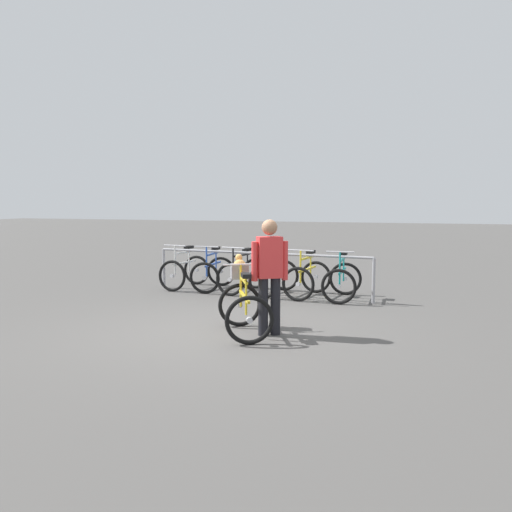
{
  "coord_description": "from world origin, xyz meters",
  "views": [
    {
      "loc": [
        2.79,
        -6.91,
        1.89
      ],
      "look_at": [
        0.22,
        1.05,
        1.0
      ],
      "focal_mm": 36.14,
      "sensor_mm": 36.0,
      "label": 1
    }
  ],
  "objects_px": {
    "racked_bike_yellow": "(307,278)",
    "racked_bike_teal": "(342,281)",
    "racked_bike_blue": "(213,273)",
    "racked_bike_red": "(274,277)",
    "racked_bike_black": "(243,275)",
    "featured_bicycle": "(243,300)",
    "person_with_featured_bike": "(269,272)",
    "racked_bike_white": "(185,271)"
  },
  "relations": [
    {
      "from": "featured_bicycle",
      "to": "racked_bike_teal",
      "type": "bearing_deg",
      "value": 71.94
    },
    {
      "from": "racked_bike_black",
      "to": "racked_bike_yellow",
      "type": "distance_m",
      "value": 1.4
    },
    {
      "from": "racked_bike_white",
      "to": "person_with_featured_bike",
      "type": "relative_size",
      "value": 0.72
    },
    {
      "from": "racked_bike_white",
      "to": "racked_bike_blue",
      "type": "height_order",
      "value": "same"
    },
    {
      "from": "racked_bike_blue",
      "to": "racked_bike_teal",
      "type": "relative_size",
      "value": 1.03
    },
    {
      "from": "racked_bike_white",
      "to": "racked_bike_teal",
      "type": "bearing_deg",
      "value": -4.83
    },
    {
      "from": "racked_bike_teal",
      "to": "person_with_featured_bike",
      "type": "height_order",
      "value": "person_with_featured_bike"
    },
    {
      "from": "racked_bike_yellow",
      "to": "racked_bike_teal",
      "type": "relative_size",
      "value": 1.07
    },
    {
      "from": "racked_bike_white",
      "to": "racked_bike_red",
      "type": "distance_m",
      "value": 2.1
    },
    {
      "from": "racked_bike_yellow",
      "to": "racked_bike_teal",
      "type": "bearing_deg",
      "value": -4.83
    },
    {
      "from": "racked_bike_black",
      "to": "racked_bike_red",
      "type": "distance_m",
      "value": 0.7
    },
    {
      "from": "racked_bike_yellow",
      "to": "featured_bicycle",
      "type": "relative_size",
      "value": 0.95
    },
    {
      "from": "racked_bike_yellow",
      "to": "person_with_featured_bike",
      "type": "bearing_deg",
      "value": -87.84
    },
    {
      "from": "racked_bike_red",
      "to": "person_with_featured_bike",
      "type": "xyz_separation_m",
      "value": [
        0.81,
        -3.11,
        0.54
      ]
    },
    {
      "from": "person_with_featured_bike",
      "to": "racked_bike_red",
      "type": "bearing_deg",
      "value": 104.66
    },
    {
      "from": "racked_bike_black",
      "to": "racked_bike_yellow",
      "type": "relative_size",
      "value": 1.0
    },
    {
      "from": "racked_bike_teal",
      "to": "person_with_featured_bike",
      "type": "relative_size",
      "value": 0.68
    },
    {
      "from": "racked_bike_blue",
      "to": "racked_bike_teal",
      "type": "distance_m",
      "value": 2.8
    },
    {
      "from": "racked_bike_teal",
      "to": "racked_bike_blue",
      "type": "bearing_deg",
      "value": 175.17
    },
    {
      "from": "racked_bike_white",
      "to": "racked_bike_blue",
      "type": "relative_size",
      "value": 1.03
    },
    {
      "from": "racked_bike_blue",
      "to": "featured_bicycle",
      "type": "relative_size",
      "value": 0.91
    },
    {
      "from": "racked_bike_red",
      "to": "racked_bike_teal",
      "type": "height_order",
      "value": "same"
    },
    {
      "from": "racked_bike_blue",
      "to": "person_with_featured_bike",
      "type": "height_order",
      "value": "person_with_featured_bike"
    },
    {
      "from": "person_with_featured_bike",
      "to": "racked_bike_teal",
      "type": "bearing_deg",
      "value": 78.97
    },
    {
      "from": "racked_bike_blue",
      "to": "racked_bike_teal",
      "type": "bearing_deg",
      "value": -4.83
    },
    {
      "from": "racked_bike_white",
      "to": "featured_bicycle",
      "type": "xyz_separation_m",
      "value": [
        2.51,
        -3.28,
        0.12
      ]
    },
    {
      "from": "racked_bike_black",
      "to": "racked_bike_red",
      "type": "height_order",
      "value": "same"
    },
    {
      "from": "racked_bike_black",
      "to": "racked_bike_yellow",
      "type": "xyz_separation_m",
      "value": [
        1.4,
        -0.12,
        -0.0
      ]
    },
    {
      "from": "racked_bike_black",
      "to": "racked_bike_teal",
      "type": "bearing_deg",
      "value": -4.83
    },
    {
      "from": "racked_bike_white",
      "to": "racked_bike_black",
      "type": "height_order",
      "value": "same"
    },
    {
      "from": "racked_bike_white",
      "to": "racked_bike_yellow",
      "type": "bearing_deg",
      "value": -4.83
    },
    {
      "from": "racked_bike_teal",
      "to": "person_with_featured_bike",
      "type": "xyz_separation_m",
      "value": [
        -0.58,
        -2.99,
        0.54
      ]
    },
    {
      "from": "racked_bike_black",
      "to": "racked_bike_yellow",
      "type": "height_order",
      "value": "same"
    },
    {
      "from": "racked_bike_blue",
      "to": "racked_bike_yellow",
      "type": "height_order",
      "value": "same"
    },
    {
      "from": "racked_bike_red",
      "to": "racked_bike_yellow",
      "type": "relative_size",
      "value": 0.98
    },
    {
      "from": "racked_bike_black",
      "to": "person_with_featured_bike",
      "type": "xyz_separation_m",
      "value": [
        1.51,
        -3.16,
        0.54
      ]
    },
    {
      "from": "racked_bike_blue",
      "to": "racked_bike_red",
      "type": "distance_m",
      "value": 1.4
    },
    {
      "from": "racked_bike_black",
      "to": "featured_bicycle",
      "type": "xyz_separation_m",
      "value": [
        1.12,
        -3.17,
        0.12
      ]
    },
    {
      "from": "racked_bike_teal",
      "to": "featured_bicycle",
      "type": "height_order",
      "value": "featured_bicycle"
    },
    {
      "from": "racked_bike_white",
      "to": "racked_bike_teal",
      "type": "xyz_separation_m",
      "value": [
        3.49,
        -0.29,
        0.0
      ]
    },
    {
      "from": "racked_bike_teal",
      "to": "featured_bicycle",
      "type": "bearing_deg",
      "value": -108.06
    },
    {
      "from": "racked_bike_white",
      "to": "racked_bike_yellow",
      "type": "height_order",
      "value": "same"
    }
  ]
}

